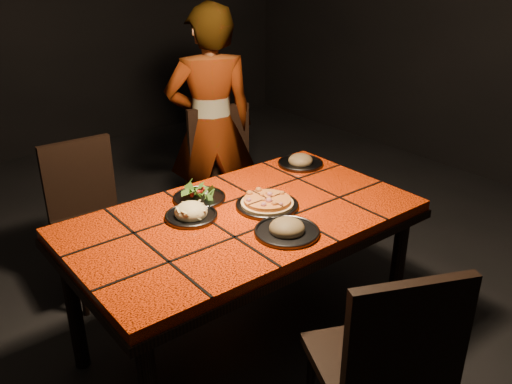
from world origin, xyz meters
TOP-DOWN VIEW (x-y plane):
  - room_shell at (0.00, 0.00)m, footprint 6.04×7.04m
  - dining_table at (0.00, 0.00)m, footprint 1.62×0.92m
  - chair_near at (-0.06, -0.91)m, footprint 0.57×0.57m
  - chair_far_left at (-0.37, 0.98)m, footprint 0.43×0.43m
  - chair_far_right at (0.56, 0.93)m, footprint 0.50×0.50m
  - diner at (0.54, 1.06)m, footprint 0.68×0.58m
  - plate_pizza at (0.13, -0.01)m, footprint 0.30×0.30m
  - plate_pasta at (-0.21, 0.12)m, footprint 0.24×0.24m
  - plate_salad at (-0.07, 0.26)m, footprint 0.26×0.26m
  - plate_mushroom_a at (0.04, -0.26)m, footprint 0.28×0.28m
  - plate_mushroom_b at (0.63, 0.29)m, footprint 0.26×0.26m

SIDE VIEW (x-z plane):
  - chair_far_left at x=-0.37m, z-range 0.07..0.96m
  - chair_far_right at x=0.56m, z-range 0.07..1.01m
  - chair_near at x=-0.06m, z-range 0.07..1.02m
  - dining_table at x=0.00m, z-range 0.30..1.05m
  - plate_pizza at x=0.13m, z-range 0.75..0.79m
  - plate_pasta at x=-0.21m, z-range 0.73..0.81m
  - plate_mushroom_b at x=0.63m, z-range 0.73..0.81m
  - plate_mushroom_a at x=0.04m, z-range 0.73..0.82m
  - plate_salad at x=-0.07m, z-range 0.74..0.81m
  - diner at x=0.54m, z-range 0.00..1.59m
  - room_shell at x=0.00m, z-range -0.04..3.04m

